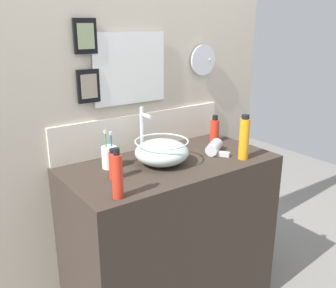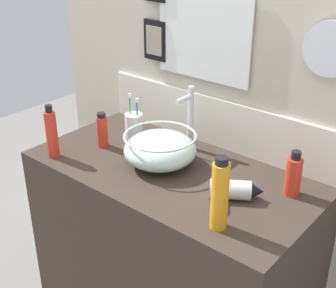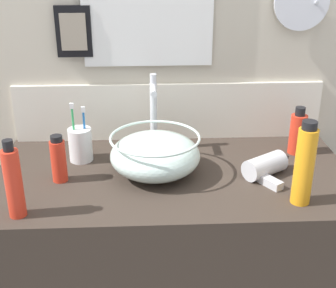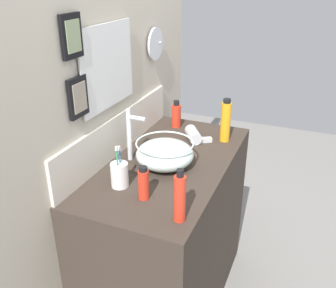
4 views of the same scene
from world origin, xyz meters
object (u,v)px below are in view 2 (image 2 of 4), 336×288
toothbrush_cup (134,126)px  lotion_bottle (102,130)px  soap_dispenser (293,175)px  hair_drier (234,191)px  spray_bottle (220,195)px  glass_bowl_sink (160,149)px  shampoo_bottle (52,133)px  faucet (189,115)px

toothbrush_cup → lotion_bottle: bearing=-108.7°
toothbrush_cup → soap_dispenser: (0.72, 0.02, 0.02)m
hair_drier → spray_bottle: bearing=-73.5°
glass_bowl_sink → hair_drier: bearing=-3.6°
glass_bowl_sink → lotion_bottle: 0.29m
toothbrush_cup → spray_bottle: size_ratio=0.83×
glass_bowl_sink → lotion_bottle: size_ratio=1.88×
soap_dispenser → spray_bottle: size_ratio=0.68×
toothbrush_cup → shampoo_bottle: (-0.13, -0.33, 0.04)m
glass_bowl_sink → spray_bottle: (0.40, -0.19, 0.05)m
lotion_bottle → hair_drier: bearing=0.5°
lotion_bottle → toothbrush_cup: bearing=71.3°
spray_bottle → lotion_bottle: bearing=166.9°
soap_dispenser → lotion_bottle: soap_dispenser is taller
hair_drier → soap_dispenser: bearing=49.3°
toothbrush_cup → glass_bowl_sink: bearing=-24.8°
faucet → toothbrush_cup: bearing=-164.2°
glass_bowl_sink → faucet: 0.20m
glass_bowl_sink → faucet: (-0.00, 0.18, 0.08)m
toothbrush_cup → hair_drier: bearing=-12.7°
faucet → toothbrush_cup: size_ratio=1.34×
shampoo_bottle → soap_dispenser: bearing=22.3°
toothbrush_cup → shampoo_bottle: shampoo_bottle is taller
faucet → hair_drier: 0.42m
glass_bowl_sink → faucet: bearing=90.0°
spray_bottle → toothbrush_cup: bearing=155.0°
shampoo_bottle → glass_bowl_sink: bearing=30.3°
glass_bowl_sink → soap_dispenser: size_ratio=1.69×
glass_bowl_sink → toothbrush_cup: 0.26m
soap_dispenser → hair_drier: bearing=-130.7°
shampoo_bottle → spray_bottle: bearing=2.2°
soap_dispenser → lotion_bottle: 0.78m
toothbrush_cup → shampoo_bottle: bearing=-111.4°
faucet → spray_bottle: 0.54m
shampoo_bottle → toothbrush_cup: bearing=68.6°
glass_bowl_sink → hair_drier: glass_bowl_sink is taller
soap_dispenser → faucet: bearing=174.4°
hair_drier → faucet: bearing=149.9°
faucet → hair_drier: faucet is taller
hair_drier → toothbrush_cup: toothbrush_cup is taller
spray_bottle → shampoo_bottle: bearing=-177.8°
faucet → spray_bottle: size_ratio=1.10×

